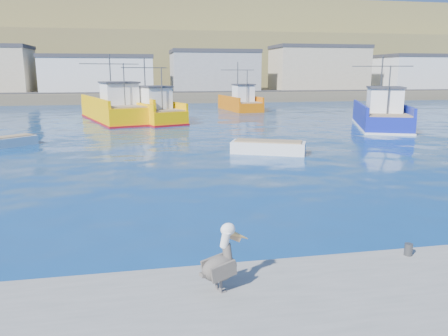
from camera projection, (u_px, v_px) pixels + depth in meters
name	position (u px, v px, depth m)	size (l,w,h in m)	color
ground	(255.00, 234.00, 13.61)	(260.00, 260.00, 0.00)	navy
dock_bollards	(317.00, 257.00, 10.32)	(36.20, 0.20, 0.30)	#4C4C4C
far_shore	(151.00, 56.00, 116.36)	(200.00, 81.00, 24.00)	brown
trawler_yellow_a	(116.00, 109.00, 44.61)	(8.16, 14.11, 6.78)	#FAB000
trawler_yellow_b	(151.00, 112.00, 43.77)	(7.11, 10.90, 6.39)	#FAB000
trawler_blue	(381.00, 116.00, 39.17)	(7.70, 11.70, 6.48)	navy
boat_orange	(241.00, 102.00, 56.58)	(4.55, 9.05, 6.13)	#D06006
skiff_left	(6.00, 143.00, 29.23)	(3.81, 3.55, 0.84)	silver
skiff_mid	(268.00, 148.00, 26.85)	(4.74, 3.24, 0.98)	silver
pelican	(221.00, 262.00, 8.94)	(1.14, 0.71, 1.44)	#595451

